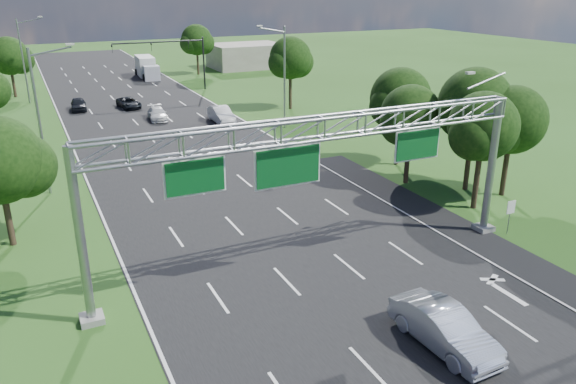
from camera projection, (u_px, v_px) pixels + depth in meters
ground at (207, 171)px, 44.23m from camera, size 220.00×220.00×0.00m
road at (207, 171)px, 44.23m from camera, size 18.00×180.00×0.02m
road_flare at (444, 222)px, 34.83m from camera, size 3.00×30.00×0.02m
sign_gantry at (322, 140)px, 26.74m from camera, size 23.50×1.00×9.56m
regulatory_sign at (511, 210)px, 32.63m from camera, size 0.60×0.08×2.10m
traffic_signal at (178, 52)px, 75.01m from camera, size 12.21×0.24×7.00m
streetlight_l_near at (41, 115)px, 37.72m from camera, size 2.97×0.22×10.16m
streetlight_l_far at (24, 57)px, 67.29m from camera, size 2.97×0.22×10.16m
streetlight_r_mid at (283, 73)px, 55.29m from camera, size 2.97×0.22×10.16m
tree_cluster_right at (454, 114)px, 39.20m from camera, size 9.91×14.60×8.68m
tree_verge_la at (0, 164)px, 30.22m from camera, size 5.76×4.80×7.40m
tree_verge_lc at (10, 58)px, 71.11m from camera, size 5.76×4.80×7.62m
tree_verge_rd at (291, 60)px, 63.99m from camera, size 5.76×4.80×8.28m
tree_verge_re at (197, 41)px, 88.68m from camera, size 5.76×4.80×7.84m
building_right at (247, 56)px, 97.16m from camera, size 12.00×9.00×4.00m
silver_sedan at (444, 328)px, 22.66m from camera, size 2.04×5.22×1.69m
car_queue_a at (157, 114)px, 60.48m from camera, size 2.22×4.61×1.29m
car_queue_b at (129, 103)px, 66.13m from camera, size 2.50×4.62×1.23m
car_queue_c at (78, 104)px, 64.91m from camera, size 2.01×4.28×1.41m
car_queue_d at (221, 115)px, 59.30m from camera, size 1.89×5.07×1.66m
box_truck at (147, 68)px, 87.25m from camera, size 2.76×8.38×3.13m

